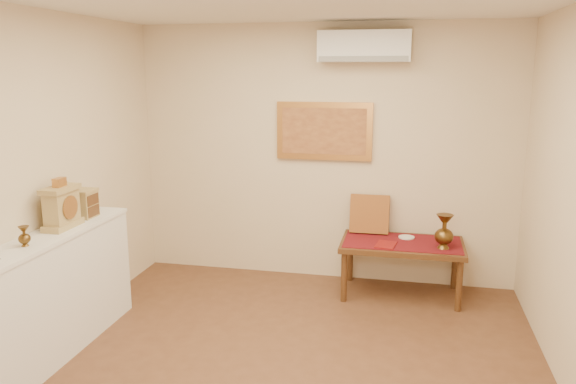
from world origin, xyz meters
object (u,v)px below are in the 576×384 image
(brass_urn_tall, at_px, (444,228))
(display_ledge, at_px, (46,299))
(mantel_clock, at_px, (62,207))
(wooden_chest, at_px, (85,203))
(low_table, at_px, (402,249))

(brass_urn_tall, bearing_deg, display_ledge, -150.22)
(brass_urn_tall, relative_size, mantel_clock, 0.99)
(mantel_clock, distance_m, wooden_chest, 0.34)
(wooden_chest, height_order, low_table, wooden_chest)
(brass_urn_tall, relative_size, wooden_chest, 1.66)
(display_ledge, height_order, wooden_chest, wooden_chest)
(brass_urn_tall, bearing_deg, wooden_chest, -160.05)
(wooden_chest, xyz_separation_m, low_table, (2.68, 1.24, -0.62))
(low_table, bearing_deg, brass_urn_tall, -18.38)
(mantel_clock, relative_size, wooden_chest, 1.68)
(brass_urn_tall, height_order, display_ledge, display_ledge)
(low_table, bearing_deg, mantel_clock, -149.40)
(mantel_clock, bearing_deg, low_table, 30.60)
(display_ledge, relative_size, mantel_clock, 4.93)
(brass_urn_tall, xyz_separation_m, low_table, (-0.39, 0.13, -0.28))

